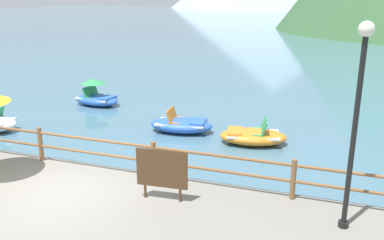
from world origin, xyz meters
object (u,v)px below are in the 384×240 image
at_px(pedal_boat_2, 253,136).
at_px(pedal_boat_4, 96,97).
at_px(sign_board, 162,169).
at_px(lamp_post, 357,110).
at_px(pedal_boat_3, 182,125).

bearing_deg(pedal_boat_2, pedal_boat_4, 160.88).
relative_size(sign_board, pedal_boat_4, 0.51).
height_order(lamp_post, sign_board, lamp_post).
bearing_deg(pedal_boat_2, pedal_boat_3, 172.43).
height_order(pedal_boat_3, pedal_boat_4, pedal_boat_4).
bearing_deg(lamp_post, sign_board, -177.93).
height_order(pedal_boat_2, pedal_boat_4, pedal_boat_4).
distance_m(sign_board, pedal_boat_4, 10.46).
relative_size(pedal_boat_2, pedal_boat_4, 1.04).
bearing_deg(pedal_boat_4, sign_board, -50.14).
height_order(pedal_boat_2, pedal_boat_3, pedal_boat_3).
height_order(lamp_post, pedal_boat_2, lamp_post).
bearing_deg(pedal_boat_4, lamp_post, -36.80).
distance_m(lamp_post, sign_board, 4.19).
bearing_deg(lamp_post, pedal_boat_3, 134.87).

